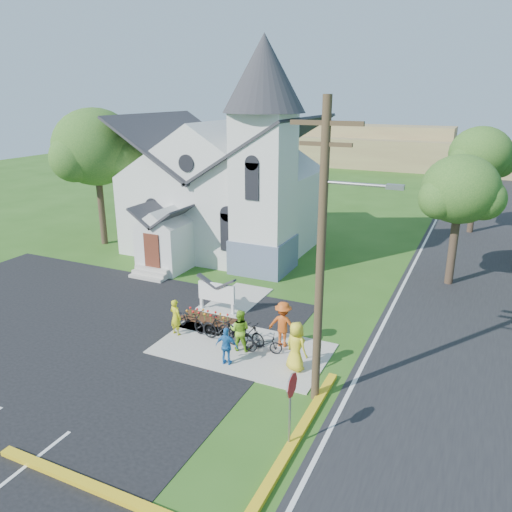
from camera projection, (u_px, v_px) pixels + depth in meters
The scene contains 23 objects.
ground at pixel (205, 347), 20.66m from camera, with size 120.00×120.00×0.00m, color #2C5618.
parking_lot at pixel (43, 334), 21.75m from camera, with size 20.00×16.00×0.02m, color black.
road at pixel (480, 270), 29.55m from camera, with size 8.00×90.00×0.02m, color black.
sidewalk at pixel (242, 349), 20.48m from camera, with size 7.00×4.00×0.05m, color #A59F95.
church at pixel (228, 171), 31.97m from camera, with size 12.35×12.00×13.00m.
church_sign at pixel (217, 293), 23.58m from camera, with size 2.20×0.40×1.70m.
flower_bed at pixel (208, 319), 23.11m from camera, with size 2.60×1.10×0.07m, color #371A0F.
utility_pole at pixel (323, 249), 15.53m from camera, with size 3.45×0.28×10.00m.
stop_sign at pixel (291, 395), 14.30m from camera, with size 0.11×0.76×2.48m.
tree_lot_corner at pixel (95, 147), 32.84m from camera, with size 5.60×5.60×9.15m.
tree_road_near at pixel (460, 190), 25.95m from camera, with size 4.00×4.00×7.05m.
tree_road_mid at pixel (480, 155), 35.90m from camera, with size 4.40×4.40×7.80m.
distant_hills at pixel (439, 154), 67.13m from camera, with size 61.00×10.00×5.60m.
cyclist_0 at pixel (176, 317), 21.43m from camera, with size 0.59×0.38×1.61m, color gold.
bike_0 at pixel (190, 319), 21.94m from camera, with size 0.65×1.87×0.98m, color black.
cyclist_1 at pixel (240, 330), 20.10m from camera, with size 0.84×0.66×1.74m, color #7ABA22.
bike_1 at pixel (221, 329), 20.84m from camera, with size 0.54×1.91×1.15m, color black.
cyclist_2 at pixel (227, 346), 19.05m from camera, with size 0.89×0.37×1.52m, color #2674C1.
bike_2 at pixel (236, 332), 20.68m from camera, with size 0.69×1.97×1.04m, color black.
cyclist_3 at pixel (283, 324), 20.40m from camera, with size 1.25×0.72×1.93m, color #C44D15.
bike_3 at pixel (248, 332), 20.68m from camera, with size 0.49×1.73×1.04m, color black.
cyclist_4 at pixel (296, 346), 18.60m from camera, with size 0.95×0.62×1.94m, color yellow.
bike_4 at pixel (263, 344), 19.98m from camera, with size 0.53×1.53×0.80m, color black.
Camera 1 is at (9.74, -15.82, 10.03)m, focal length 35.00 mm.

